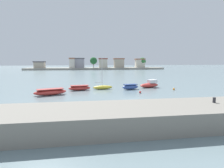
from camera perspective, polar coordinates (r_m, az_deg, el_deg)
The scene contains 13 objects.
ground_plane at distance 26.01m, azimuth 7.55°, elevation -5.44°, with size 400.00×400.00×0.00m, color slate.
seawall_embankment at distance 16.94m, azimuth 16.85°, elevation -9.64°, with size 88.17×5.75×1.81m, color gray.
mooring_bollard at distance 19.64m, azimuth 30.11°, elevation -4.50°, with size 0.27×0.27×0.51m, color #2D2D33.
moored_boat_0 at distance 31.88m, azimuth -19.30°, elevation -2.45°, with size 5.64×3.31×1.07m.
moored_boat_1 at distance 35.51m, azimuth -10.45°, elevation -1.24°, with size 4.46×2.06×0.98m.
moored_boat_2 at distance 36.27m, azimuth -3.00°, elevation -0.99°, with size 4.17×1.59×6.62m.
moored_boat_3 at distance 36.21m, azimuth 5.94°, elevation -0.90°, with size 3.60×1.87×1.08m.
moored_boat_4 at distance 39.49m, azimuth 12.11°, elevation -0.15°, with size 4.79×2.81×1.68m.
mooring_buoy_0 at distance 37.30m, azimuth 19.33°, elevation -1.54°, with size 0.40×0.40×0.40m, color orange.
mooring_buoy_1 at distance 37.79m, azimuth -15.67°, elevation -1.39°, with size 0.26×0.26×0.26m, color orange.
mooring_buoy_2 at distance 34.68m, azimuth -22.54°, elevation -2.38°, with size 0.37×0.37×0.37m, color red.
mooring_buoy_3 at distance 32.12m, azimuth 9.08°, elevation -2.61°, with size 0.41×0.41×0.41m, color red.
distant_shoreline at distance 117.94m, azimuth -4.46°, elevation 5.91°, with size 90.12×9.95×8.05m.
Camera 1 is at (-7.07, -24.35, 5.82)m, focal length 28.32 mm.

